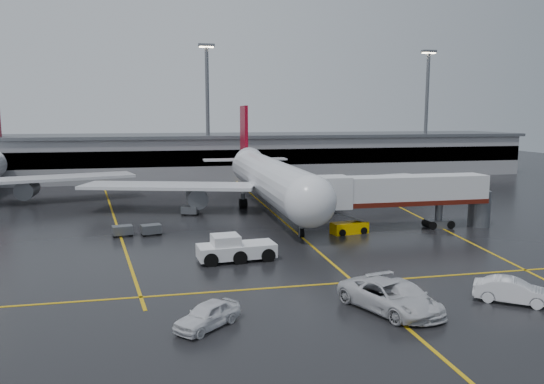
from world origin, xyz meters
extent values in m
plane|color=black|center=(0.00, 0.00, 0.00)|extent=(220.00, 220.00, 0.00)
cube|color=gold|center=(0.00, 0.00, 0.01)|extent=(0.25, 90.00, 0.02)
cube|color=gold|center=(0.00, -22.00, 0.01)|extent=(60.00, 0.25, 0.02)
cube|color=gold|center=(-20.00, 10.00, 0.01)|extent=(9.99, 69.35, 0.02)
cube|color=gold|center=(18.00, 10.00, 0.01)|extent=(7.57, 69.64, 0.02)
cube|color=gray|center=(0.00, 48.00, 4.00)|extent=(120.00, 18.00, 8.00)
cube|color=black|center=(0.00, 39.20, 4.50)|extent=(120.00, 0.40, 3.00)
cube|color=#595B60|center=(0.00, 48.00, 8.30)|extent=(122.00, 19.00, 0.60)
cylinder|color=#595B60|center=(-5.00, 42.00, 12.50)|extent=(0.70, 0.70, 25.00)
cube|color=#595B60|center=(-5.00, 42.00, 25.20)|extent=(3.00, 1.20, 0.50)
cube|color=#FFE5B2|center=(-5.00, 42.00, 24.90)|extent=(2.60, 0.90, 0.20)
cylinder|color=#595B60|center=(40.00, 42.00, 12.50)|extent=(0.70, 0.70, 25.00)
cube|color=#595B60|center=(40.00, 42.00, 25.20)|extent=(3.00, 1.20, 0.50)
cube|color=#FFE5B2|center=(40.00, 42.00, 24.90)|extent=(2.60, 0.90, 0.20)
cylinder|color=silver|center=(0.00, 8.00, 4.20)|extent=(5.20, 36.00, 5.20)
sphere|color=silver|center=(0.00, -10.00, 4.20)|extent=(5.20, 5.20, 5.20)
cone|color=silver|center=(0.00, 29.00, 4.80)|extent=(4.94, 8.00, 4.94)
cube|color=maroon|center=(0.00, 30.00, 9.70)|extent=(0.50, 5.50, 8.50)
cube|color=silver|center=(0.00, 29.00, 5.00)|extent=(14.00, 3.00, 0.25)
cube|color=silver|center=(-13.00, 10.00, 3.40)|extent=(22.80, 11.83, 0.40)
cube|color=silver|center=(13.00, 10.00, 3.40)|extent=(22.80, 11.83, 0.40)
cylinder|color=#595B60|center=(-9.50, 9.00, 2.00)|extent=(2.60, 4.50, 2.60)
cylinder|color=#595B60|center=(9.50, 9.00, 2.00)|extent=(2.60, 4.50, 2.60)
cylinder|color=#595B60|center=(0.00, -7.00, 1.00)|extent=(0.56, 0.56, 2.00)
cylinder|color=#595B60|center=(-3.20, 11.00, 1.00)|extent=(0.56, 0.56, 2.00)
cylinder|color=#595B60|center=(3.20, 11.00, 1.00)|extent=(0.56, 0.56, 2.00)
cylinder|color=black|center=(0.00, -7.00, 0.45)|extent=(0.40, 1.10, 1.10)
cylinder|color=black|center=(-3.20, 11.00, 0.55)|extent=(1.00, 1.40, 1.40)
cylinder|color=black|center=(3.20, 11.00, 0.55)|extent=(1.00, 1.40, 1.40)
cube|color=silver|center=(-29.00, 22.00, 3.40)|extent=(22.80, 11.83, 0.40)
cylinder|color=#595B60|center=(-32.50, 21.00, 2.00)|extent=(2.60, 4.50, 2.60)
cube|color=silver|center=(12.00, -6.00, 4.40)|extent=(18.00, 3.20, 3.00)
cube|color=#4C120A|center=(12.00, -6.00, 3.10)|extent=(18.00, 3.30, 0.50)
cube|color=silver|center=(3.80, -6.00, 4.40)|extent=(3.00, 3.40, 3.30)
cylinder|color=#595B60|center=(16.00, -6.00, 1.50)|extent=(0.80, 0.80, 3.00)
cube|color=#595B60|center=(16.00, -6.00, 0.45)|extent=(2.60, 1.60, 0.90)
cylinder|color=#595B60|center=(21.00, -6.00, 2.00)|extent=(2.40, 2.40, 4.00)
cylinder|color=black|center=(14.90, -6.00, 0.45)|extent=(0.90, 1.80, 0.90)
cylinder|color=black|center=(17.10, -6.00, 0.45)|extent=(0.90, 1.80, 0.90)
cube|color=silver|center=(-7.74, -14.21, 0.85)|extent=(6.85, 3.25, 1.14)
cube|color=silver|center=(-8.68, -14.29, 1.80)|extent=(2.47, 2.47, 0.95)
cube|color=black|center=(-8.68, -14.29, 1.80)|extent=(2.23, 2.23, 0.85)
cylinder|color=black|center=(-10.19, -14.43, 0.52)|extent=(1.49, 2.95, 1.23)
cylinder|color=black|center=(-7.74, -14.21, 0.52)|extent=(1.49, 2.95, 1.23)
cylinder|color=black|center=(-5.28, -13.98, 0.52)|extent=(1.49, 2.95, 1.23)
cube|color=#EDAD01|center=(5.41, -6.46, 0.59)|extent=(4.11, 2.28, 1.19)
cube|color=#595B60|center=(5.41, -6.46, 1.73)|extent=(3.86, 1.62, 1.35)
cylinder|color=black|center=(4.13, -6.69, 0.32)|extent=(1.07, 1.94, 0.76)
cylinder|color=black|center=(6.68, -6.23, 0.32)|extent=(1.07, 1.94, 0.76)
imported|color=silver|center=(0.05, -27.80, 0.95)|extent=(5.54, 7.53, 1.90)
imported|color=silver|center=(1.12, -28.03, 0.88)|extent=(3.63, 6.41, 1.75)
imported|color=silver|center=(8.78, -28.25, 0.82)|extent=(5.01, 4.34, 1.63)
imported|color=silver|center=(-11.46, -28.07, 0.76)|extent=(4.53, 4.31, 1.52)
cube|color=#595B60|center=(-15.09, -2.96, 0.65)|extent=(2.24, 1.71, 0.90)
cylinder|color=black|center=(-15.76, -3.63, 0.18)|extent=(0.40, 0.20, 0.40)
cylinder|color=black|center=(-14.20, -3.27, 0.18)|extent=(0.40, 0.20, 0.40)
cylinder|color=black|center=(-15.98, -2.65, 0.18)|extent=(0.40, 0.20, 0.40)
cylinder|color=black|center=(-14.42, -2.29, 0.18)|extent=(0.40, 0.20, 0.40)
cube|color=#595B60|center=(-17.97, -2.84, 0.65)|extent=(2.22, 1.66, 0.90)
cylinder|color=black|center=(-18.65, -3.49, 0.18)|extent=(0.40, 0.20, 0.40)
cylinder|color=black|center=(-17.09, -3.18, 0.18)|extent=(0.40, 0.20, 0.40)
cylinder|color=black|center=(-18.85, -2.51, 0.18)|extent=(0.40, 0.20, 0.40)
cylinder|color=black|center=(-17.28, -2.19, 0.18)|extent=(0.40, 0.20, 0.40)
cube|color=#595B60|center=(-10.51, 7.35, 0.65)|extent=(2.31, 1.86, 0.90)
cylinder|color=black|center=(-11.43, 7.12, 0.18)|extent=(0.40, 0.20, 0.40)
cylinder|color=black|center=(-9.91, 6.62, 0.18)|extent=(0.40, 0.20, 0.40)
cylinder|color=black|center=(-11.11, 8.07, 0.18)|extent=(0.40, 0.20, 0.40)
cylinder|color=black|center=(-9.59, 7.57, 0.18)|extent=(0.40, 0.20, 0.40)
camera|label=1|loc=(-13.85, -57.35, 12.37)|focal=34.35mm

